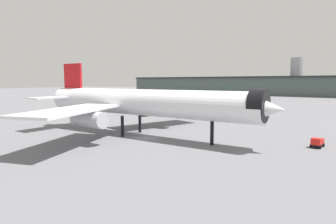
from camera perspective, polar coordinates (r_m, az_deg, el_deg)
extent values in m
plane|color=slate|center=(62.37, -4.69, -5.22)|extent=(900.00, 900.00, 0.00)
cylinder|color=white|center=(64.08, -5.55, 1.96)|extent=(55.27, 11.04, 5.86)
cone|color=white|center=(51.48, 18.98, 0.62)|extent=(6.96, 6.33, 5.74)
cone|color=white|center=(84.09, -20.28, 2.61)|extent=(8.11, 6.26, 5.57)
cylinder|color=black|center=(51.74, 17.74, 1.17)|extent=(3.19, 6.14, 5.92)
cube|color=white|center=(78.90, -0.94, 2.25)|extent=(17.90, 26.19, 0.47)
cylinder|color=#B7BAC1|center=(75.88, -1.38, 0.62)|extent=(7.97, 3.94, 3.22)
cube|color=white|center=(56.45, -18.76, 0.34)|extent=(13.96, 26.05, 0.47)
cylinder|color=#B7BAC1|center=(57.52, -15.56, -1.39)|extent=(7.97, 3.94, 3.22)
cube|color=red|center=(80.46, -18.54, 5.87)|extent=(6.62, 1.21, 9.38)
cube|color=white|center=(85.49, -15.52, 3.21)|extent=(5.86, 10.32, 0.35)
cube|color=white|center=(77.69, -22.66, 2.68)|extent=(5.86, 10.32, 0.35)
cylinder|color=black|center=(55.48, 8.82, -4.24)|extent=(0.70, 0.70, 4.69)
cylinder|color=black|center=(68.75, -5.67, -2.18)|extent=(0.70, 0.70, 4.69)
cylinder|color=black|center=(64.15, -9.14, -2.83)|extent=(0.70, 0.70, 4.69)
cylinder|color=silver|center=(154.93, 11.86, 3.21)|extent=(10.06, 31.62, 3.53)
cone|color=silver|center=(139.20, 11.39, 2.89)|extent=(4.20, 4.53, 3.46)
cone|color=silver|center=(170.67, 12.24, 3.46)|extent=(4.24, 5.20, 3.36)
cylinder|color=black|center=(139.89, 11.41, 3.02)|extent=(3.82, 2.30, 3.57)
cube|color=silver|center=(157.01, 15.16, 3.00)|extent=(14.66, 6.49, 0.28)
cylinder|color=#B7BAC1|center=(156.36, 14.51, 2.58)|extent=(2.83, 4.73, 1.94)
cube|color=silver|center=(158.26, 8.71, 3.17)|extent=(14.83, 11.50, 0.28)
cylinder|color=#B7BAC1|center=(157.36, 9.29, 2.72)|extent=(2.83, 4.73, 1.94)
cube|color=#0F5138|center=(168.04, 12.21, 4.39)|extent=(1.14, 3.78, 5.65)
cube|color=silver|center=(168.56, 13.47, 3.52)|extent=(6.15, 3.97, 0.21)
cube|color=silver|center=(169.05, 10.94, 3.58)|extent=(6.15, 3.97, 0.21)
cylinder|color=black|center=(145.07, 11.54, 1.76)|extent=(0.42, 0.42, 2.83)
cylinder|color=black|center=(156.57, 12.55, 2.05)|extent=(0.42, 0.42, 2.83)
cylinder|color=black|center=(156.83, 11.20, 2.09)|extent=(0.42, 0.42, 2.83)
cube|color=#475651|center=(281.17, 11.48, 5.13)|extent=(208.00, 54.60, 15.41)
cube|color=#232628|center=(281.15, 11.52, 6.83)|extent=(208.36, 57.30, 1.20)
cylinder|color=#939399|center=(261.56, 24.38, 6.44)|extent=(9.83, 9.83, 31.84)
cube|color=black|center=(101.33, -4.02, -0.45)|extent=(4.47, 5.95, 0.35)
cube|color=#E5B70C|center=(102.11, -3.24, 0.16)|extent=(3.03, 2.98, 1.60)
cube|color=#1E2D38|center=(102.61, -2.77, 0.37)|extent=(1.77, 0.91, 0.80)
cube|color=#E5B70C|center=(100.67, -4.50, 0.24)|extent=(3.51, 3.97, 2.20)
cylinder|color=black|center=(103.34, -3.45, -0.41)|extent=(0.64, 0.93, 0.90)
cylinder|color=black|center=(101.42, -2.75, -0.53)|extent=(0.64, 0.93, 0.90)
cylinder|color=black|center=(101.33, -5.28, -0.56)|extent=(0.64, 0.93, 0.90)
cylinder|color=black|center=(99.37, -4.60, -0.68)|extent=(0.64, 0.93, 0.90)
cube|color=black|center=(60.41, 27.80, -5.81)|extent=(2.33, 3.49, 0.30)
cube|color=red|center=(59.35, 27.60, -5.27)|extent=(1.86, 1.63, 1.20)
cube|color=#1E2D38|center=(58.76, 27.47, -5.13)|extent=(1.32, 0.40, 0.60)
cube|color=red|center=(60.85, 27.96, -5.16)|extent=(2.02, 2.25, 0.90)
cylinder|color=black|center=(59.19, 28.27, -6.22)|extent=(0.44, 0.75, 0.70)
cylinder|color=black|center=(59.57, 26.77, -6.07)|extent=(0.44, 0.75, 0.70)
cylinder|color=black|center=(61.33, 28.78, -5.84)|extent=(0.44, 0.75, 0.70)
cylinder|color=black|center=(61.70, 27.32, -5.69)|extent=(0.44, 0.75, 0.70)
cone|color=#F2600C|center=(91.79, 12.04, -1.42)|extent=(0.59, 0.59, 0.74)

